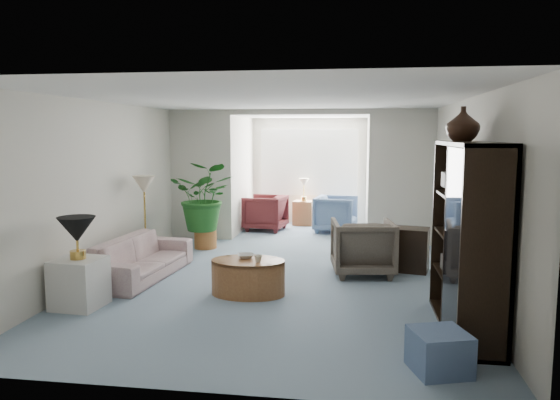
% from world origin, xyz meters
% --- Properties ---
extents(floor, '(6.00, 6.00, 0.00)m').
position_xyz_m(floor, '(0.00, 0.00, 0.00)').
color(floor, '#89A1B5').
rests_on(floor, ground).
extents(sunroom_floor, '(2.60, 2.60, 0.00)m').
position_xyz_m(sunroom_floor, '(0.00, 4.10, 0.00)').
color(sunroom_floor, '#89A1B5').
rests_on(sunroom_floor, ground).
extents(back_pier_left, '(1.20, 0.12, 2.50)m').
position_xyz_m(back_pier_left, '(-1.90, 3.00, 1.25)').
color(back_pier_left, beige).
rests_on(back_pier_left, ground).
extents(back_pier_right, '(1.20, 0.12, 2.50)m').
position_xyz_m(back_pier_right, '(1.90, 3.00, 1.25)').
color(back_pier_right, beige).
rests_on(back_pier_right, ground).
extents(back_header, '(2.60, 0.12, 0.10)m').
position_xyz_m(back_header, '(0.00, 3.00, 2.45)').
color(back_header, beige).
rests_on(back_header, back_pier_left).
extents(window_pane, '(2.20, 0.02, 1.50)m').
position_xyz_m(window_pane, '(0.00, 5.18, 1.40)').
color(window_pane, white).
extents(window_blinds, '(2.20, 0.02, 1.50)m').
position_xyz_m(window_blinds, '(0.00, 5.15, 1.40)').
color(window_blinds, white).
extents(framed_picture, '(0.04, 0.50, 0.40)m').
position_xyz_m(framed_picture, '(2.46, -0.10, 1.70)').
color(framed_picture, '#AEA38B').
extents(sofa, '(0.93, 2.02, 0.57)m').
position_xyz_m(sofa, '(-1.94, 0.17, 0.29)').
color(sofa, beige).
rests_on(sofa, ground).
extents(end_table, '(0.57, 0.57, 0.58)m').
position_xyz_m(end_table, '(-2.14, -1.18, 0.29)').
color(end_table, silver).
rests_on(end_table, ground).
extents(table_lamp, '(0.44, 0.44, 0.30)m').
position_xyz_m(table_lamp, '(-2.14, -1.18, 0.93)').
color(table_lamp, black).
rests_on(table_lamp, end_table).
extents(floor_lamp, '(0.36, 0.36, 0.28)m').
position_xyz_m(floor_lamp, '(-2.23, 1.04, 1.25)').
color(floor_lamp, beige).
rests_on(floor_lamp, ground).
extents(coffee_table, '(1.20, 1.20, 0.45)m').
position_xyz_m(coffee_table, '(-0.27, -0.40, 0.23)').
color(coffee_table, '#956236').
rests_on(coffee_table, ground).
extents(coffee_bowl, '(0.27, 0.27, 0.05)m').
position_xyz_m(coffee_bowl, '(-0.32, -0.30, 0.48)').
color(coffee_bowl, beige).
rests_on(coffee_bowl, coffee_table).
extents(coffee_cup, '(0.12, 0.12, 0.09)m').
position_xyz_m(coffee_cup, '(-0.12, -0.50, 0.50)').
color(coffee_cup, silver).
rests_on(coffee_cup, coffee_table).
extents(wingback_chair, '(0.98, 1.00, 0.81)m').
position_xyz_m(wingback_chair, '(1.19, 0.81, 0.40)').
color(wingback_chair, '#665C50').
rests_on(wingback_chair, ground).
extents(side_table_dark, '(0.62, 0.54, 0.65)m').
position_xyz_m(side_table_dark, '(1.89, 1.11, 0.33)').
color(side_table_dark, black).
rests_on(side_table_dark, ground).
extents(entertainment_cabinet, '(0.47, 1.77, 1.96)m').
position_xyz_m(entertainment_cabinet, '(2.23, -1.26, 0.98)').
color(entertainment_cabinet, black).
rests_on(entertainment_cabinet, ground).
extents(cabinet_urn, '(0.36, 0.36, 0.38)m').
position_xyz_m(cabinet_urn, '(2.23, -0.76, 2.15)').
color(cabinet_urn, black).
rests_on(cabinet_urn, entertainment_cabinet).
extents(ottoman, '(0.57, 0.57, 0.36)m').
position_xyz_m(ottoman, '(1.82, -2.34, 0.18)').
color(ottoman, slate).
rests_on(ottoman, ground).
extents(plant_pot, '(0.40, 0.40, 0.32)m').
position_xyz_m(plant_pot, '(-1.59, 2.21, 0.16)').
color(plant_pot, '#9F602E').
rests_on(plant_pot, ground).
extents(house_plant, '(1.11, 0.96, 1.23)m').
position_xyz_m(house_plant, '(-1.59, 2.21, 0.94)').
color(house_plant, '#205C1F').
rests_on(house_plant, plant_pot).
extents(sunroom_chair_blue, '(0.94, 0.92, 0.76)m').
position_xyz_m(sunroom_chair_blue, '(0.67, 4.13, 0.38)').
color(sunroom_chair_blue, slate).
rests_on(sunroom_chair_blue, ground).
extents(sunroom_chair_maroon, '(0.94, 0.92, 0.75)m').
position_xyz_m(sunroom_chair_maroon, '(-0.83, 4.13, 0.38)').
color(sunroom_chair_maroon, '#531C21').
rests_on(sunroom_chair_maroon, ground).
extents(sunroom_table, '(0.49, 0.41, 0.55)m').
position_xyz_m(sunroom_table, '(-0.08, 4.88, 0.27)').
color(sunroom_table, '#956236').
rests_on(sunroom_table, ground).
extents(shelf_clutter, '(0.30, 0.96, 1.06)m').
position_xyz_m(shelf_clutter, '(2.18, -1.11, 1.09)').
color(shelf_clutter, '#34322F').
rests_on(shelf_clutter, entertainment_cabinet).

